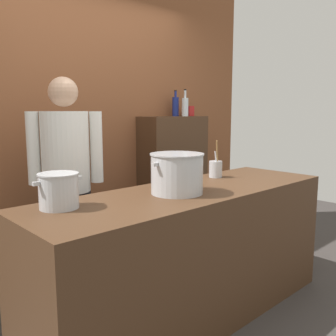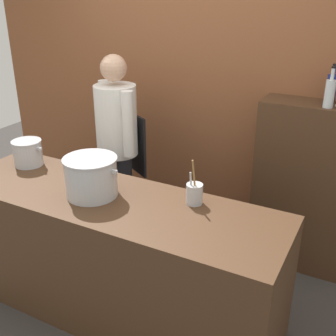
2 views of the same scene
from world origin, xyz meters
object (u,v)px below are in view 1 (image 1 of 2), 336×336
at_px(stockpot_large, 177,173).
at_px(utensil_crock, 216,169).
at_px(wine_bottle_cobalt, 175,106).
at_px(chef, 67,174).
at_px(wine_glass_tall, 185,105).
at_px(stockpot_small, 59,191).
at_px(wine_bottle_clear, 185,106).
at_px(spice_tin_red, 189,111).

height_order(stockpot_large, utensil_crock, utensil_crock).
bearing_deg(wine_bottle_cobalt, chef, -163.75).
bearing_deg(utensil_crock, wine_glass_tall, 56.41).
xyz_separation_m(stockpot_small, wine_bottle_clear, (1.94, 0.95, 0.47)).
distance_m(chef, wine_bottle_clear, 1.67).
bearing_deg(wine_bottle_cobalt, utensil_crock, -118.72).
relative_size(chef, wine_glass_tall, 10.08).
xyz_separation_m(chef, spice_tin_red, (1.73, 0.42, 0.46)).
xyz_separation_m(stockpot_large, utensil_crock, (0.63, 0.20, -0.06)).
height_order(wine_bottle_cobalt, wine_bottle_clear, wine_bottle_clear).
bearing_deg(wine_bottle_clear, utensil_crock, -122.62).
xyz_separation_m(stockpot_large, wine_glass_tall, (1.28, 1.19, 0.45)).
height_order(utensil_crock, wine_bottle_clear, wine_bottle_clear).
bearing_deg(wine_bottle_clear, wine_bottle_cobalt, 94.56).
bearing_deg(utensil_crock, stockpot_large, -162.06).
xyz_separation_m(utensil_crock, wine_bottle_clear, (0.59, 0.91, 0.50)).
relative_size(wine_glass_tall, spice_tin_red, 1.49).
relative_size(stockpot_small, wine_bottle_cobalt, 1.02).
height_order(utensil_crock, spice_tin_red, spice_tin_red).
relative_size(wine_bottle_cobalt, spice_tin_red, 2.51).
bearing_deg(wine_bottle_cobalt, wine_bottle_clear, -85.44).
distance_m(wine_bottle_cobalt, spice_tin_red, 0.19).
xyz_separation_m(stockpot_large, wine_bottle_cobalt, (1.20, 1.25, 0.44)).
xyz_separation_m(wine_glass_tall, spice_tin_red, (0.10, 0.03, -0.06)).
distance_m(stockpot_large, utensil_crock, 0.66).
relative_size(stockpot_large, wine_bottle_clear, 1.43).
distance_m(wine_bottle_cobalt, wine_glass_tall, 0.10).
bearing_deg(wine_glass_tall, spice_tin_red, 16.45).
xyz_separation_m(stockpot_small, spice_tin_red, (2.10, 1.04, 0.42)).
bearing_deg(wine_bottle_clear, chef, -168.50).
bearing_deg(chef, wine_bottle_cobalt, -132.90).
relative_size(chef, wine_bottle_clear, 5.87).
distance_m(chef, stockpot_small, 0.73).
height_order(wine_bottle_cobalt, spice_tin_red, wine_bottle_cobalt).
bearing_deg(stockpot_small, wine_glass_tall, 26.85).
height_order(utensil_crock, wine_glass_tall, wine_glass_tall).
distance_m(wine_bottle_clear, spice_tin_red, 0.20).
xyz_separation_m(chef, wine_bottle_clear, (1.56, 0.32, 0.50)).
relative_size(chef, spice_tin_red, 15.00).
bearing_deg(wine_glass_tall, stockpot_large, -137.20).
xyz_separation_m(wine_bottle_cobalt, wine_glass_tall, (0.08, -0.06, 0.01)).
height_order(stockpot_large, spice_tin_red, spice_tin_red).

